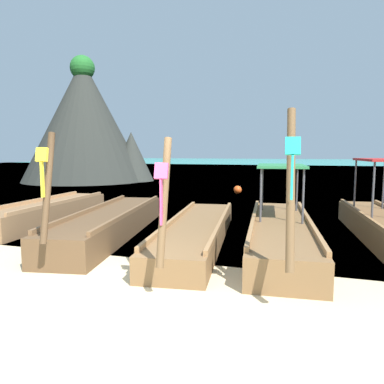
{
  "coord_description": "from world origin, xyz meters",
  "views": [
    {
      "loc": [
        2.65,
        -4.34,
        2.2
      ],
      "look_at": [
        0.0,
        4.24,
        1.2
      ],
      "focal_mm": 33.3,
      "sensor_mm": 36.0,
      "label": 1
    }
  ],
  "objects_px": {
    "longtail_boat_red_ribbon": "(48,212)",
    "karst_rock": "(87,122)",
    "longtail_boat_pink_ribbon": "(197,231)",
    "longtail_boat_yellow_ribbon": "(111,223)",
    "mooring_buoy_far": "(238,190)",
    "longtail_boat_turquoise_ribbon": "(281,231)"
  },
  "relations": [
    {
      "from": "longtail_boat_pink_ribbon",
      "to": "mooring_buoy_far",
      "type": "bearing_deg",
      "value": 94.47
    },
    {
      "from": "longtail_boat_red_ribbon",
      "to": "longtail_boat_pink_ribbon",
      "type": "height_order",
      "value": "longtail_boat_red_ribbon"
    },
    {
      "from": "longtail_boat_pink_ribbon",
      "to": "longtail_boat_red_ribbon",
      "type": "bearing_deg",
      "value": 170.3
    },
    {
      "from": "longtail_boat_red_ribbon",
      "to": "mooring_buoy_far",
      "type": "distance_m",
      "value": 10.46
    },
    {
      "from": "longtail_boat_red_ribbon",
      "to": "karst_rock",
      "type": "xyz_separation_m",
      "value": [
        -8.43,
        14.99,
        4.16
      ]
    },
    {
      "from": "longtail_boat_turquoise_ribbon",
      "to": "mooring_buoy_far",
      "type": "xyz_separation_m",
      "value": [
        -2.8,
        10.23,
        -0.13
      ]
    },
    {
      "from": "longtail_boat_red_ribbon",
      "to": "longtail_boat_yellow_ribbon",
      "type": "relative_size",
      "value": 0.87
    },
    {
      "from": "karst_rock",
      "to": "longtail_boat_turquoise_ribbon",
      "type": "bearing_deg",
      "value": -45.31
    },
    {
      "from": "mooring_buoy_far",
      "to": "karst_rock",
      "type": "bearing_deg",
      "value": 156.81
    },
    {
      "from": "longtail_boat_red_ribbon",
      "to": "longtail_boat_pink_ribbon",
      "type": "bearing_deg",
      "value": -9.7
    },
    {
      "from": "longtail_boat_yellow_ribbon",
      "to": "karst_rock",
      "type": "relative_size",
      "value": 0.65
    },
    {
      "from": "longtail_boat_pink_ribbon",
      "to": "karst_rock",
      "type": "distance_m",
      "value": 21.27
    },
    {
      "from": "longtail_boat_red_ribbon",
      "to": "longtail_boat_pink_ribbon",
      "type": "distance_m",
      "value": 5.17
    },
    {
      "from": "longtail_boat_yellow_ribbon",
      "to": "longtail_boat_pink_ribbon",
      "type": "bearing_deg",
      "value": 0.56
    },
    {
      "from": "longtail_boat_yellow_ribbon",
      "to": "mooring_buoy_far",
      "type": "xyz_separation_m",
      "value": [
        1.56,
        10.44,
        -0.11
      ]
    },
    {
      "from": "karst_rock",
      "to": "longtail_boat_pink_ribbon",
      "type": "bearing_deg",
      "value": -49.55
    },
    {
      "from": "longtail_boat_pink_ribbon",
      "to": "longtail_boat_turquoise_ribbon",
      "type": "bearing_deg",
      "value": 5.47
    },
    {
      "from": "longtail_boat_pink_ribbon",
      "to": "mooring_buoy_far",
      "type": "distance_m",
      "value": 10.45
    },
    {
      "from": "longtail_boat_red_ribbon",
      "to": "karst_rock",
      "type": "bearing_deg",
      "value": 119.34
    },
    {
      "from": "longtail_boat_red_ribbon",
      "to": "longtail_boat_turquoise_ribbon",
      "type": "bearing_deg",
      "value": -5.49
    },
    {
      "from": "longtail_boat_red_ribbon",
      "to": "mooring_buoy_far",
      "type": "relative_size",
      "value": 12.88
    },
    {
      "from": "longtail_boat_pink_ribbon",
      "to": "longtail_boat_turquoise_ribbon",
      "type": "distance_m",
      "value": 1.99
    }
  ]
}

